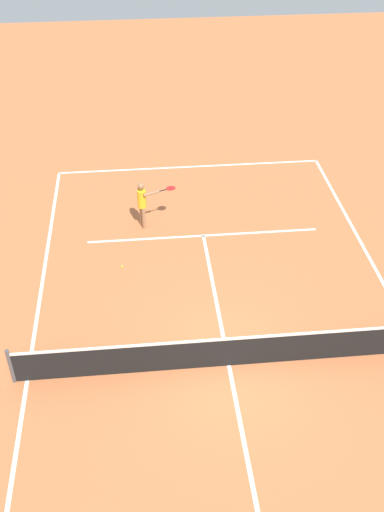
% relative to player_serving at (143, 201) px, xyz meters
% --- Properties ---
extents(ground_plane, '(60.00, 60.00, 0.00)m').
position_rel_player_serving_xyz_m(ground_plane, '(-1.88, 6.40, -0.98)').
color(ground_plane, '#C66B3D').
extents(court_lines, '(10.09, 20.63, 0.01)m').
position_rel_player_serving_xyz_m(court_lines, '(-1.88, 6.40, -0.98)').
color(court_lines, white).
rests_on(court_lines, ground).
extents(tennis_net, '(10.69, 0.10, 1.07)m').
position_rel_player_serving_xyz_m(tennis_net, '(-1.88, 6.40, -0.49)').
color(tennis_net, '#4C4C51').
rests_on(tennis_net, ground).
extents(player_serving, '(1.30, 0.57, 1.66)m').
position_rel_player_serving_xyz_m(player_serving, '(0.00, 0.00, 0.00)').
color(player_serving, '#9E704C').
rests_on(player_serving, ground).
extents(tennis_ball, '(0.07, 0.07, 0.07)m').
position_rel_player_serving_xyz_m(tennis_ball, '(0.76, 2.16, -0.95)').
color(tennis_ball, '#CCE033').
rests_on(tennis_ball, ground).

